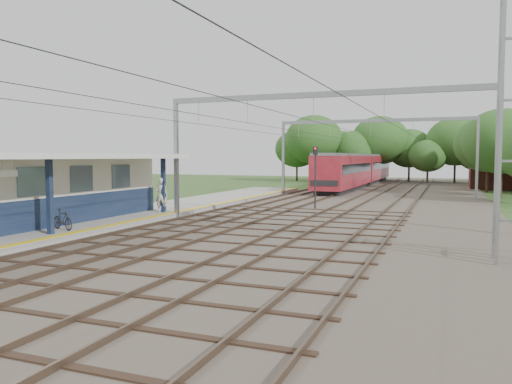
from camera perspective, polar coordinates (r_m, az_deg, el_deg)
The scene contains 14 objects.
ground at distance 14.87m, azimuth -21.86°, elevation -10.41°, with size 160.00×160.00×0.00m, color #2D4C1E.
ballast_bed at distance 41.05m, azimuth 12.92°, elevation -1.07°, with size 18.00×90.00×0.10m, color #473D33.
platform at distance 30.23m, azimuth -14.08°, elevation -2.66°, with size 5.00×52.00×0.35m, color gray.
yellow_stripe at distance 28.97m, azimuth -10.45°, elevation -2.53°, with size 0.45×52.00×0.01m, color yellow.
station_building at distance 25.71m, azimuth -25.77°, elevation 0.09°, with size 3.41×18.00×3.40m.
canopy at distance 24.17m, azimuth -25.83°, elevation 3.66°, with size 6.40×20.00×3.44m.
rail_tracks at distance 41.47m, azimuth 9.51°, elevation -0.80°, with size 11.80×88.00×0.15m.
catenary_system at distance 36.38m, azimuth 11.00°, elevation 6.92°, with size 17.22×88.00×7.00m.
tree_band at distance 67.87m, azimuth 16.22°, elevation 4.97°, with size 31.72×30.88×8.82m.
house_far at distance 62.76m, azimuth 26.90°, elevation 3.24°, with size 8.00×6.12×8.66m.
person at distance 30.14m, azimuth -10.76°, elevation -0.33°, with size 0.75×0.49×2.06m, color beige.
bicycle at distance 24.10m, azimuth -21.22°, elevation -2.96°, with size 0.44×1.55×0.93m, color black.
train at distance 62.81m, azimuth 11.76°, elevation 2.62°, with size 2.96×36.90×3.89m.
signal_post at distance 34.25m, azimuth 6.80°, elevation 2.47°, with size 0.32×0.28×4.32m.
Camera 1 is at (9.92, -10.46, 3.64)m, focal length 35.00 mm.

